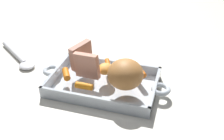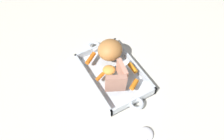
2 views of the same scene
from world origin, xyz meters
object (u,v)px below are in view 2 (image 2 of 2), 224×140
(roasting_dish, at_px, (113,74))
(baby_carrot_northeast, at_px, (134,84))
(roast_slice_outer, at_px, (122,71))
(baby_carrot_southeast, at_px, (91,58))
(roast_slice_thin, at_px, (116,83))
(baby_carrot_southwest, at_px, (133,68))
(baby_carrot_northwest, at_px, (100,77))
(pork_roast, at_px, (110,50))
(potato_golden_small, at_px, (109,70))

(roasting_dish, bearing_deg, baby_carrot_northeast, -163.68)
(roast_slice_outer, distance_m, baby_carrot_southeast, 0.17)
(roast_slice_thin, xyz_separation_m, baby_carrot_southwest, (0.05, -0.12, -0.03))
(baby_carrot_northeast, xyz_separation_m, baby_carrot_northwest, (0.11, 0.10, -0.00))
(baby_carrot_northeast, bearing_deg, pork_roast, 1.40)
(baby_carrot_northwest, bearing_deg, pork_roast, -48.80)
(pork_roast, height_order, roast_slice_thin, pork_roast)
(pork_roast, height_order, baby_carrot_northwest, pork_roast)
(roast_slice_outer, bearing_deg, baby_carrot_southwest, -77.57)
(pork_roast, xyz_separation_m, potato_golden_small, (-0.08, 0.05, -0.03))
(baby_carrot_northeast, xyz_separation_m, potato_golden_small, (0.11, 0.05, 0.01))
(baby_carrot_northeast, xyz_separation_m, baby_carrot_southwest, (0.08, -0.04, -0.00))
(pork_roast, relative_size, baby_carrot_southwest, 2.14)
(roasting_dish, distance_m, baby_carrot_northwest, 0.08)
(pork_roast, relative_size, baby_carrot_northwest, 2.64)
(roasting_dish, bearing_deg, baby_carrot_southwest, -115.27)
(roast_slice_outer, height_order, baby_carrot_southwest, roast_slice_outer)
(roasting_dish, height_order, baby_carrot_southeast, baby_carrot_southeast)
(roasting_dish, relative_size, baby_carrot_southwest, 8.19)
(pork_roast, xyz_separation_m, roast_slice_outer, (-0.13, 0.02, -0.00))
(roast_slice_thin, relative_size, baby_carrot_northwest, 1.96)
(baby_carrot_northeast, distance_m, baby_carrot_northwest, 0.15)
(roasting_dish, relative_size, baby_carrot_northwest, 10.10)
(roasting_dish, relative_size, pork_roast, 3.82)
(baby_carrot_northeast, distance_m, baby_carrot_southwest, 0.09)
(potato_golden_small, bearing_deg, pork_roast, -31.99)
(baby_carrot_northeast, distance_m, potato_golden_small, 0.12)
(roast_slice_thin, relative_size, baby_carrot_southwest, 1.59)
(baby_carrot_northeast, bearing_deg, potato_golden_small, 26.18)
(baby_carrot_southwest, bearing_deg, baby_carrot_northeast, 150.95)
(roasting_dish, bearing_deg, pork_roast, -20.08)
(roast_slice_outer, bearing_deg, baby_carrot_northwest, 61.51)
(roast_slice_thin, distance_m, potato_golden_small, 0.09)
(pork_roast, distance_m, potato_golden_small, 0.10)
(baby_carrot_southeast, height_order, potato_golden_small, potato_golden_small)
(baby_carrot_northeast, bearing_deg, roast_slice_outer, 18.20)
(roast_slice_outer, bearing_deg, roast_slice_thin, 126.84)
(pork_roast, distance_m, baby_carrot_northwest, 0.13)
(pork_roast, xyz_separation_m, roast_slice_thin, (-0.17, 0.07, -0.00))
(roast_slice_outer, bearing_deg, pork_roast, -7.18)
(roasting_dish, height_order, potato_golden_small, potato_golden_small)
(pork_roast, height_order, baby_carrot_northeast, pork_roast)
(roasting_dish, distance_m, baby_carrot_southwest, 0.09)
(baby_carrot_northeast, bearing_deg, baby_carrot_southwest, -29.05)
(roasting_dish, relative_size, baby_carrot_northeast, 8.76)
(baby_carrot_southeast, xyz_separation_m, baby_carrot_northeast, (-0.22, -0.09, 0.00))
(potato_golden_small, bearing_deg, baby_carrot_northwest, 95.37)
(roast_slice_outer, distance_m, baby_carrot_northeast, 0.07)
(pork_roast, bearing_deg, roasting_dish, 159.92)
(baby_carrot_southeast, bearing_deg, pork_roast, -107.56)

